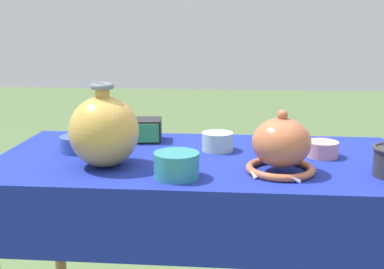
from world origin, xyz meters
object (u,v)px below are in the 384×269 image
pot_squat_teal (177,165)px  pot_squat_rose (322,149)px  vase_dome_bell (281,147)px  vase_tall_bulbous (104,131)px  pot_squat_celadon (217,141)px  pot_squat_cobalt (79,144)px  mosaic_tile_box (146,130)px

pot_squat_teal → pot_squat_rose: size_ratio=1.22×
vase_dome_bell → pot_squat_teal: 0.31m
vase_tall_bulbous → pot_squat_rose: (0.67, 0.16, -0.08)m
vase_dome_bell → pot_squat_celadon: bearing=129.7°
vase_dome_bell → pot_squat_cobalt: vase_dome_bell is taller
mosaic_tile_box → pot_squat_teal: size_ratio=0.97×
vase_tall_bulbous → pot_squat_teal: (0.23, -0.09, -0.07)m
pot_squat_teal → pot_squat_celadon: size_ratio=1.21×
vase_tall_bulbous → pot_squat_teal: vase_tall_bulbous is taller
pot_squat_teal → pot_squat_cobalt: (-0.36, 0.25, -0.01)m
pot_squat_teal → pot_squat_rose: pot_squat_teal is taller
vase_dome_bell → pot_squat_teal: bearing=-166.0°
pot_squat_rose → pot_squat_teal: bearing=-150.1°
mosaic_tile_box → pot_squat_cobalt: mosaic_tile_box is taller
vase_tall_bulbous → pot_squat_rose: size_ratio=2.40×
pot_squat_rose → pot_squat_cobalt: size_ratio=0.84×
vase_tall_bulbous → mosaic_tile_box: bearing=78.5°
vase_tall_bulbous → mosaic_tile_box: (0.07, 0.33, -0.07)m
pot_squat_rose → pot_squat_celadon: (-0.34, 0.05, 0.01)m
vase_tall_bulbous → pot_squat_celadon: size_ratio=2.38×
pot_squat_celadon → mosaic_tile_box: bearing=156.7°
mosaic_tile_box → pot_squat_celadon: size_ratio=1.18×
vase_tall_bulbous → pot_squat_teal: 0.26m
vase_tall_bulbous → mosaic_tile_box: size_ratio=2.02×
vase_tall_bulbous → pot_squat_cobalt: bearing=129.6°
pot_squat_teal → pot_squat_rose: (0.44, 0.25, -0.01)m
pot_squat_rose → pot_squat_cobalt: (-0.80, -0.00, 0.00)m
pot_squat_cobalt → mosaic_tile_box: bearing=39.5°
vase_dome_bell → pot_squat_rose: (0.15, 0.18, -0.05)m
vase_tall_bulbous → pot_squat_cobalt: size_ratio=2.00×
mosaic_tile_box → pot_squat_celadon: bearing=-29.9°
pot_squat_celadon → vase_dome_bell: bearing=-50.3°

